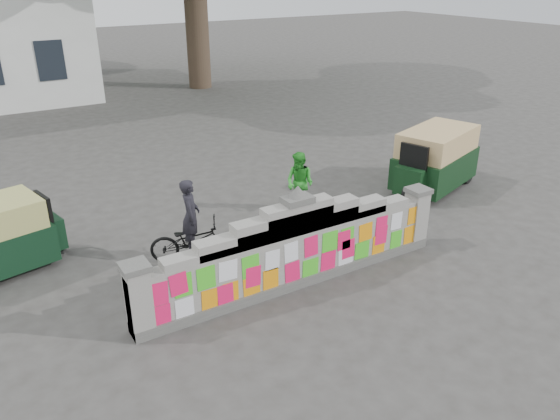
{
  "coord_description": "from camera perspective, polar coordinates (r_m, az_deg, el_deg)",
  "views": [
    {
      "loc": [
        -4.94,
        -7.46,
        5.56
      ],
      "look_at": [
        0.25,
        1.0,
        1.1
      ],
      "focal_mm": 35.0,
      "sensor_mm": 36.0,
      "label": 1
    }
  ],
  "objects": [
    {
      "name": "ground",
      "position": [
        10.53,
        1.72,
        -7.67
      ],
      "size": [
        100.0,
        100.0,
        0.0
      ],
      "primitive_type": "plane",
      "color": "#383533",
      "rests_on": "ground"
    },
    {
      "name": "cyclist_bike",
      "position": [
        11.22,
        -9.13,
        -3.2
      ],
      "size": [
        1.81,
        1.25,
        0.9
      ],
      "primitive_type": "imported",
      "rotation": [
        0.0,
        0.0,
        1.15
      ],
      "color": "black",
      "rests_on": "ground"
    },
    {
      "name": "parapet_wall",
      "position": [
        10.15,
        1.79,
        -4.09
      ],
      "size": [
        6.48,
        0.44,
        2.01
      ],
      "color": "#4C4C49",
      "rests_on": "ground"
    },
    {
      "name": "pedestrian",
      "position": [
        13.2,
        2.07,
        2.85
      ],
      "size": [
        0.81,
        0.9,
        1.51
      ],
      "primitive_type": "imported",
      "rotation": [
        0.0,
        0.0,
        -1.17
      ],
      "color": "green",
      "rests_on": "ground"
    },
    {
      "name": "cyclist_rider",
      "position": [
        11.08,
        -9.24,
        -1.77
      ],
      "size": [
        0.56,
        0.66,
        1.53
      ],
      "primitive_type": "imported",
      "rotation": [
        0.0,
        0.0,
        1.15
      ],
      "color": "black",
      "rests_on": "ground"
    },
    {
      "name": "rickshaw_right",
      "position": [
        15.18,
        15.84,
        5.19
      ],
      "size": [
        3.04,
        2.1,
        1.64
      ],
      "rotation": [
        0.0,
        0.0,
        3.46
      ],
      "color": "black",
      "rests_on": "ground"
    }
  ]
}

